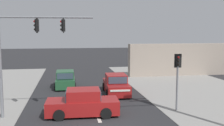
# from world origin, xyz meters

# --- Properties ---
(lane_dash_mid) EXTENTS (0.20, 2.40, 0.01)m
(lane_dash_mid) POSITION_xyz_m (0.00, 3.00, 0.00)
(lane_dash_mid) COLOR silver
(lane_dash_mid) RESTS_ON ground
(lane_dash_far) EXTENTS (0.20, 2.40, 0.01)m
(lane_dash_far) POSITION_xyz_m (0.00, 8.00, 0.00)
(lane_dash_far) COLOR silver
(lane_dash_far) RESTS_ON ground
(traffic_signal_mast) EXTENTS (5.28, 0.52, 6.00)m
(traffic_signal_mast) POSITION_xyz_m (-4.11, 3.48, 4.15)
(traffic_signal_mast) COLOR slate
(traffic_signal_mast) RESTS_ON ground
(pedestal_signal_right_kerb) EXTENTS (0.44, 0.30, 3.56)m
(pedestal_signal_right_kerb) POSITION_xyz_m (4.97, 3.16, 2.42)
(pedestal_signal_right_kerb) COLOR slate
(pedestal_signal_right_kerb) RESTS_ON ground
(shopfront_wall_far) EXTENTS (12.00, 1.00, 3.60)m
(shopfront_wall_far) POSITION_xyz_m (11.00, 16.00, 1.80)
(shopfront_wall_far) COLOR #A39384
(shopfront_wall_far) RESTS_ON ground
(hatchback_oncoming_near) EXTENTS (1.79, 3.65, 1.53)m
(hatchback_oncoming_near) POSITION_xyz_m (-1.89, 11.37, 0.70)
(hatchback_oncoming_near) COLOR #235633
(hatchback_oncoming_near) RESTS_ON ground
(sedan_oncoming_mid) EXTENTS (4.31, 2.04, 1.56)m
(sedan_oncoming_mid) POSITION_xyz_m (-0.85, 3.26, 0.70)
(sedan_oncoming_mid) COLOR maroon
(sedan_oncoming_mid) RESTS_ON ground
(sedan_crossing_left) EXTENTS (2.03, 4.31, 1.56)m
(sedan_crossing_left) POSITION_xyz_m (2.10, 8.31, 0.70)
(sedan_crossing_left) COLOR maroon
(sedan_crossing_left) RESTS_ON ground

